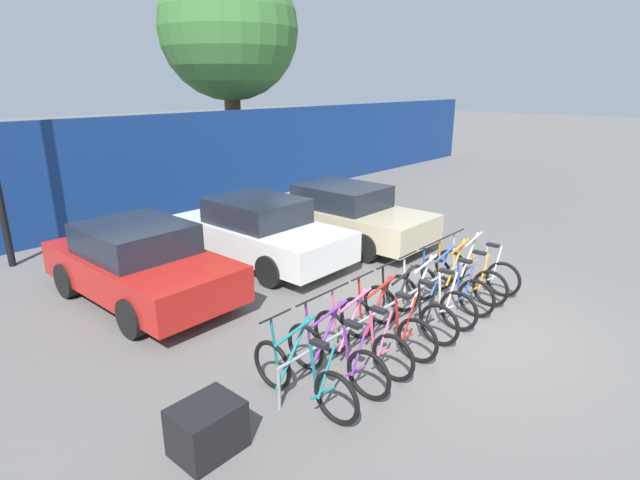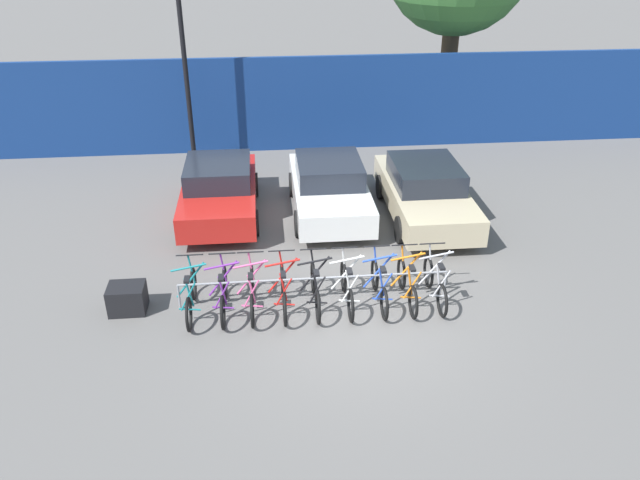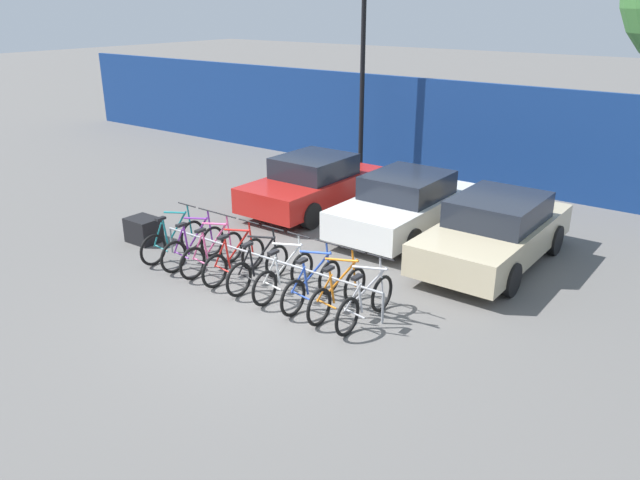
{
  "view_description": "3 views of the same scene",
  "coord_description": "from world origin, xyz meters",
  "views": [
    {
      "loc": [
        -6.89,
        -3.06,
        3.74
      ],
      "look_at": [
        -1.32,
        1.83,
        1.4
      ],
      "focal_mm": 28.0,
      "sensor_mm": 36.0,
      "label": 1
    },
    {
      "loc": [
        -1.62,
        -9.62,
        7.0
      ],
      "look_at": [
        -0.51,
        1.92,
        0.72
      ],
      "focal_mm": 35.0,
      "sensor_mm": 36.0,
      "label": 2
    },
    {
      "loc": [
        6.59,
        -7.33,
        5.04
      ],
      "look_at": [
        0.52,
        0.76,
        1.15
      ],
      "focal_mm": 35.0,
      "sensor_mm": 36.0,
      "label": 3
    }
  ],
  "objects": [
    {
      "name": "bicycle_red",
      "position": [
        -1.36,
        0.53,
        0.38
      ],
      "size": [
        0.68,
        1.71,
        1.05
      ],
      "rotation": [
        0.0,
        0.0,
        -0.05
      ],
      "color": "black",
      "rests_on": "ground"
    },
    {
      "name": "bike_rack",
      "position": [
        -0.74,
        0.68,
        0.5
      ],
      "size": [
        5.31,
        0.04,
        0.57
      ],
      "color": "gray",
      "rests_on": "ground"
    },
    {
      "name": "bicycle_teal",
      "position": [
        -3.13,
        0.53,
        0.38
      ],
      "size": [
        0.68,
        1.71,
        1.05
      ],
      "rotation": [
        0.0,
        0.0,
        0.02
      ],
      "color": "black",
      "rests_on": "ground"
    },
    {
      "name": "bicycle_pink",
      "position": [
        -1.97,
        0.53,
        0.38
      ],
      "size": [
        0.68,
        1.71,
        1.05
      ],
      "rotation": [
        0.0,
        0.0,
        0.03
      ],
      "color": "black",
      "rests_on": "ground"
    },
    {
      "name": "cargo_crate",
      "position": [
        -4.37,
        0.73,
        0.28
      ],
      "size": [
        0.7,
        0.56,
        0.55
      ],
      "primitive_type": "cube",
      "color": "black",
      "rests_on": "ground"
    },
    {
      "name": "car_beige",
      "position": [
        2.33,
        4.25,
        0.69
      ],
      "size": [
        1.91,
        4.32,
        1.4
      ],
      "color": "#C1B28E",
      "rests_on": "ground"
    },
    {
      "name": "bicycle_orange",
      "position": [
        1.08,
        0.53,
        0.38
      ],
      "size": [
        0.68,
        1.71,
        1.05
      ],
      "rotation": [
        0.0,
        0.0,
        -0.05
      ],
      "color": "black",
      "rests_on": "ground"
    },
    {
      "name": "bicycle_blue",
      "position": [
        0.52,
        0.53,
        0.38
      ],
      "size": [
        0.68,
        1.71,
        1.05
      ],
      "rotation": [
        0.0,
        0.0,
        0.0
      ],
      "color": "black",
      "rests_on": "ground"
    },
    {
      "name": "ground_plane",
      "position": [
        0.0,
        0.0,
        0.0
      ],
      "size": [
        120.0,
        120.0,
        0.0
      ],
      "primitive_type": "plane",
      "color": "#605E5B"
    },
    {
      "name": "car_red",
      "position": [
        -2.76,
        4.82,
        0.69
      ],
      "size": [
        1.91,
        3.97,
        1.4
      ],
      "color": "red",
      "rests_on": "ground"
    },
    {
      "name": "hoarding_wall",
      "position": [
        0.0,
        9.5,
        1.46
      ],
      "size": [
        36.0,
        0.16,
        2.93
      ],
      "primitive_type": "cube",
      "color": "navy",
      "rests_on": "ground"
    },
    {
      "name": "lamp_post",
      "position": [
        -3.72,
        8.5,
        3.48
      ],
      "size": [
        0.24,
        0.44,
        6.25
      ],
      "color": "black",
      "rests_on": "ground"
    },
    {
      "name": "bicycle_silver",
      "position": [
        1.64,
        0.53,
        0.38
      ],
      "size": [
        0.68,
        1.71,
        1.05
      ],
      "rotation": [
        0.0,
        0.0,
        0.01
      ],
      "color": "black",
      "rests_on": "ground"
    },
    {
      "name": "bicycle_purple",
      "position": [
        -2.51,
        0.53,
        0.38
      ],
      "size": [
        0.68,
        1.71,
        1.05
      ],
      "rotation": [
        0.0,
        0.0,
        -0.06
      ],
      "color": "black",
      "rests_on": "ground"
    },
    {
      "name": "car_white",
      "position": [
        -0.01,
        4.71,
        0.69
      ],
      "size": [
        1.91,
        4.05,
        1.4
      ],
      "color": "silver",
      "rests_on": "ground"
    },
    {
      "name": "bicycle_black",
      "position": [
        -0.74,
        0.53,
        0.38
      ],
      "size": [
        0.68,
        1.71,
        1.05
      ],
      "rotation": [
        0.0,
        0.0,
        -0.07
      ],
      "color": "black",
      "rests_on": "ground"
    },
    {
      "name": "bicycle_white",
      "position": [
        -0.12,
        0.53,
        0.38
      ],
      "size": [
        0.68,
        1.71,
        1.05
      ],
      "rotation": [
        0.0,
        0.0,
        -0.04
      ],
      "color": "black",
      "rests_on": "ground"
    }
  ]
}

